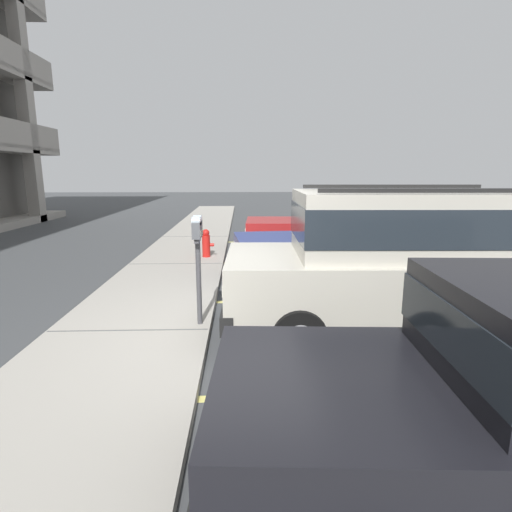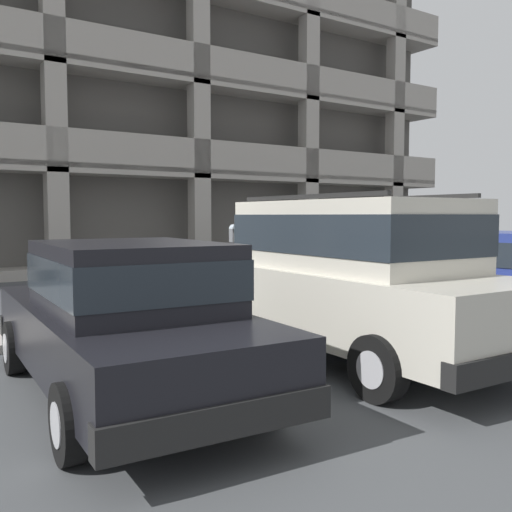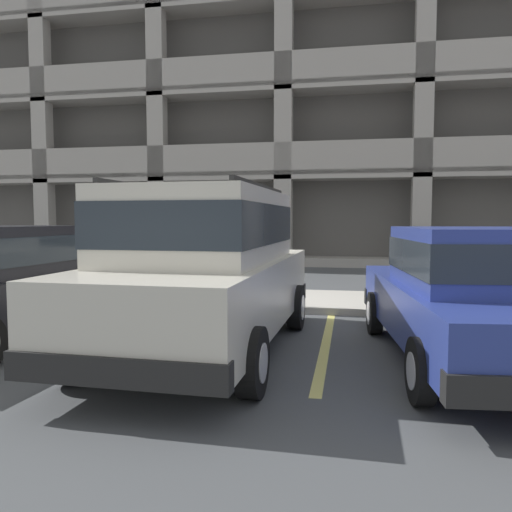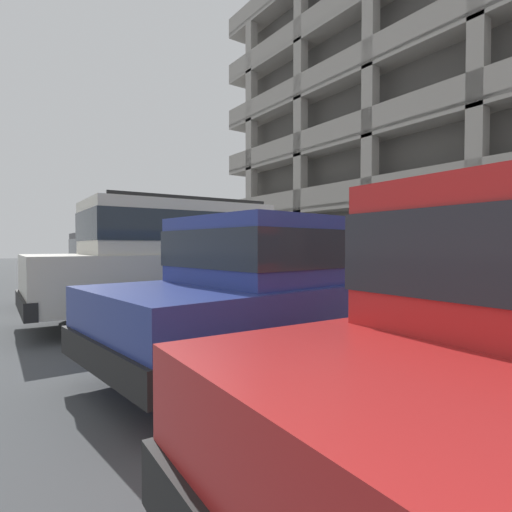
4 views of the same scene
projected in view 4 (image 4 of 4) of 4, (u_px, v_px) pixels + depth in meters
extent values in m
cube|color=#444749|center=(285.00, 309.00, 8.33)|extent=(80.00, 80.00, 0.10)
cube|color=#ADA89E|center=(329.00, 299.00, 9.08)|extent=(40.00, 2.20, 0.12)
cube|color=#606060|center=(181.00, 275.00, 15.60)|extent=(0.03, 2.16, 0.00)
cube|color=#606060|center=(235.00, 283.00, 12.34)|extent=(0.03, 2.16, 0.00)
cube|color=#606060|center=(329.00, 296.00, 9.07)|extent=(0.03, 2.16, 0.00)
cube|color=#DBD16B|center=(144.00, 290.00, 11.23)|extent=(0.12, 4.80, 0.01)
cube|color=#DBD16B|center=(192.00, 303.00, 8.75)|extent=(0.12, 4.80, 0.01)
cube|color=#DBD16B|center=(277.00, 326.00, 6.28)|extent=(0.12, 4.80, 0.01)
cube|color=#DBD16B|center=(474.00, 378.00, 3.81)|extent=(0.12, 4.80, 0.01)
cube|color=beige|center=(180.00, 277.00, 6.85)|extent=(1.98, 4.75, 0.80)
cube|color=beige|center=(177.00, 229.00, 6.80)|extent=(1.70, 2.96, 0.84)
cube|color=#232B33|center=(177.00, 228.00, 6.80)|extent=(1.73, 2.98, 0.46)
cube|color=black|center=(286.00, 286.00, 8.14)|extent=(1.88, 0.21, 0.24)
cube|color=black|center=(25.00, 304.00, 5.58)|extent=(1.88, 0.21, 0.24)
cube|color=silver|center=(307.00, 269.00, 7.68)|extent=(0.24, 0.04, 0.14)
cube|color=silver|center=(272.00, 267.00, 8.63)|extent=(0.24, 0.04, 0.14)
cylinder|color=black|center=(279.00, 300.00, 6.92)|extent=(0.22, 0.67, 0.66)
cylinder|color=#B2B2B7|center=(279.00, 300.00, 6.92)|extent=(0.23, 0.37, 0.36)
cylinder|color=black|center=(228.00, 290.00, 8.42)|extent=(0.22, 0.67, 0.66)
cylinder|color=#B2B2B7|center=(228.00, 290.00, 8.42)|extent=(0.23, 0.37, 0.36)
cylinder|color=black|center=(104.00, 316.00, 5.30)|extent=(0.22, 0.67, 0.66)
cylinder|color=#B2B2B7|center=(104.00, 316.00, 5.30)|extent=(0.23, 0.37, 0.36)
cylinder|color=black|center=(79.00, 300.00, 6.81)|extent=(0.22, 0.67, 0.66)
cylinder|color=#B2B2B7|center=(79.00, 300.00, 6.81)|extent=(0.23, 0.37, 0.36)
cube|color=black|center=(194.00, 198.00, 6.22)|extent=(0.13, 2.62, 0.05)
cube|color=black|center=(162.00, 205.00, 7.36)|extent=(0.13, 2.62, 0.05)
cube|color=black|center=(134.00, 274.00, 9.30)|extent=(1.94, 4.49, 0.60)
cube|color=black|center=(121.00, 248.00, 9.13)|extent=(1.60, 2.06, 0.64)
cube|color=#232B33|center=(121.00, 247.00, 9.13)|extent=(1.63, 2.09, 0.35)
cube|color=black|center=(217.00, 278.00, 10.45)|extent=(1.74, 0.26, 0.24)
cube|color=black|center=(28.00, 287.00, 8.16)|extent=(1.74, 0.26, 0.24)
cube|color=silver|center=(229.00, 270.00, 10.03)|extent=(0.24, 0.04, 0.14)
cube|color=silver|center=(210.00, 268.00, 10.92)|extent=(0.24, 0.04, 0.14)
cylinder|color=black|center=(203.00, 287.00, 9.33)|extent=(0.19, 0.61, 0.60)
cylinder|color=#B2B2B7|center=(203.00, 287.00, 9.33)|extent=(0.20, 0.34, 0.33)
cylinder|color=black|center=(177.00, 281.00, 10.74)|extent=(0.19, 0.61, 0.60)
cylinder|color=#B2B2B7|center=(177.00, 281.00, 10.74)|extent=(0.20, 0.34, 0.33)
cylinder|color=black|center=(76.00, 294.00, 7.88)|extent=(0.19, 0.61, 0.60)
cylinder|color=#B2B2B7|center=(76.00, 294.00, 7.88)|extent=(0.20, 0.34, 0.33)
cylinder|color=black|center=(66.00, 287.00, 9.29)|extent=(0.19, 0.61, 0.60)
cylinder|color=#B2B2B7|center=(66.00, 287.00, 9.29)|extent=(0.20, 0.34, 0.33)
cube|color=navy|center=(301.00, 306.00, 4.41)|extent=(2.13, 4.55, 0.60)
cube|color=navy|center=(282.00, 250.00, 4.20)|extent=(1.68, 2.12, 0.64)
cube|color=#232B33|center=(282.00, 248.00, 4.20)|extent=(1.71, 2.14, 0.35)
cube|color=black|center=(402.00, 303.00, 5.83)|extent=(1.74, 0.33, 0.24)
cube|color=black|center=(106.00, 358.00, 3.00)|extent=(1.74, 0.33, 0.24)
cube|color=silver|center=(439.00, 290.00, 5.46)|extent=(0.24, 0.05, 0.14)
cube|color=silver|center=(372.00, 284.00, 6.25)|extent=(0.24, 0.05, 0.14)
cylinder|color=black|center=(432.00, 328.00, 4.68)|extent=(0.22, 0.61, 0.60)
cylinder|color=#B2B2B7|center=(432.00, 328.00, 4.68)|extent=(0.21, 0.35, 0.33)
cylinder|color=black|center=(322.00, 310.00, 5.94)|extent=(0.22, 0.61, 0.60)
cylinder|color=#B2B2B7|center=(322.00, 310.00, 5.94)|extent=(0.21, 0.35, 0.33)
cylinder|color=black|center=(258.00, 378.00, 2.90)|extent=(0.22, 0.61, 0.60)
cylinder|color=#B2B2B7|center=(258.00, 378.00, 2.90)|extent=(0.21, 0.35, 0.33)
cylinder|color=black|center=(153.00, 338.00, 4.15)|extent=(0.22, 0.61, 0.60)
cylinder|color=#B2B2B7|center=(153.00, 338.00, 4.15)|extent=(0.21, 0.35, 0.33)
cylinder|color=black|center=(324.00, 444.00, 1.94)|extent=(0.19, 0.61, 0.60)
cylinder|color=#B2B2B7|center=(324.00, 444.00, 1.94)|extent=(0.20, 0.34, 0.33)
cylinder|color=#47474C|center=(305.00, 272.00, 8.33)|extent=(0.07, 0.07, 1.17)
cube|color=#47474C|center=(305.00, 243.00, 8.31)|extent=(0.28, 0.06, 0.06)
cube|color=#515459|center=(301.00, 236.00, 8.39)|extent=(0.15, 0.11, 0.22)
cylinder|color=#8C99A3|center=(301.00, 231.00, 8.39)|extent=(0.15, 0.11, 0.15)
cube|color=#B7B293|center=(299.00, 238.00, 8.36)|extent=(0.08, 0.01, 0.08)
cube|color=#515459|center=(308.00, 236.00, 8.23)|extent=(0.15, 0.11, 0.22)
cylinder|color=#8C99A3|center=(308.00, 231.00, 8.22)|extent=(0.15, 0.11, 0.15)
cube|color=#B7B293|center=(306.00, 238.00, 8.19)|extent=(0.08, 0.01, 0.08)
cylinder|color=#47474C|center=(182.00, 264.00, 13.29)|extent=(0.07, 0.07, 1.09)
cube|color=#515459|center=(182.00, 242.00, 13.27)|extent=(0.15, 0.11, 0.22)
cylinder|color=#8C99A3|center=(182.00, 239.00, 13.26)|extent=(0.15, 0.11, 0.15)
cube|color=#B7B293|center=(180.00, 243.00, 13.23)|extent=(0.08, 0.01, 0.08)
cube|color=gray|center=(474.00, 175.00, 13.71)|extent=(32.00, 0.20, 1.10)
cube|color=gray|center=(476.00, 87.00, 13.63)|extent=(32.00, 0.20, 1.10)
cube|color=gray|center=(252.00, 146.00, 24.89)|extent=(0.60, 0.50, 15.00)
cube|color=gray|center=(300.00, 128.00, 21.16)|extent=(0.60, 0.50, 15.00)
cube|color=gray|center=(370.00, 103.00, 17.43)|extent=(0.60, 0.50, 15.00)
cube|color=gray|center=(478.00, 64.00, 13.69)|extent=(0.60, 0.50, 15.00)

